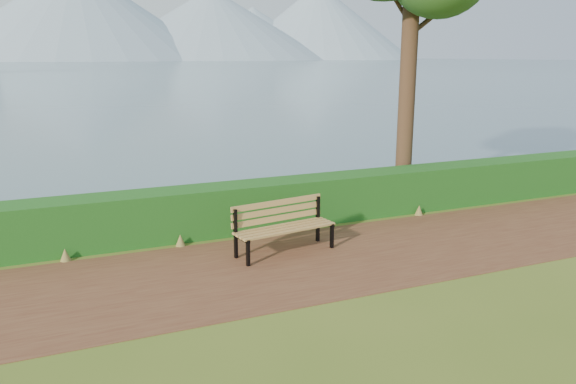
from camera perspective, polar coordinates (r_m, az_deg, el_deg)
name	(u,v)px	position (r m, az deg, el deg)	size (l,w,h in m)	color
ground	(271,275)	(9.66, -1.74, -8.38)	(140.00, 140.00, 0.00)	#455D1A
path	(265,268)	(9.92, -2.38, -7.75)	(40.00, 3.40, 0.01)	#4E281B
hedge	(226,209)	(11.84, -6.33, -1.71)	(32.00, 0.85, 1.00)	#154A15
water	(53,63)	(268.40, -22.76, 11.95)	(700.00, 510.00, 0.00)	#445C6E
mountains	(30,17)	(415.14, -24.71, 15.89)	(585.00, 190.00, 70.00)	gray
bench	(282,223)	(10.55, -0.59, -3.19)	(2.01, 0.86, 0.98)	black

